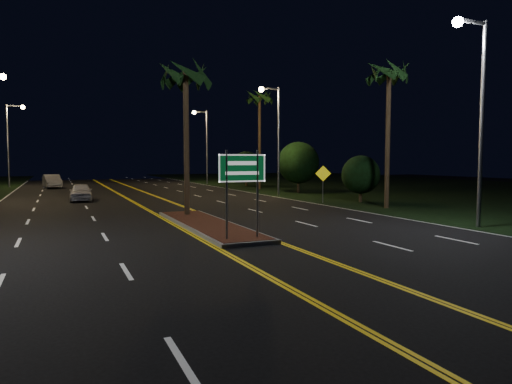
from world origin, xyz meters
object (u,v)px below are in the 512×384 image
median_island (208,225)px  palm_median (186,75)px  shrub_mid (298,163)px  car_far (52,180)px  streetlight_right_mid (275,128)px  palm_right_near (389,74)px  shrub_near (361,175)px  warning_sign (323,179)px  car_near (81,191)px  palm_right_far (260,99)px  streetlight_right_near (476,98)px  streetlight_right_far (204,138)px  shrub_far (246,165)px  streetlight_left_far (11,135)px  highway_sign (242,176)px

median_island → palm_median: size_ratio=1.23×
shrub_mid → car_far: shrub_mid is taller
palm_median → shrub_mid: palm_median is taller
streetlight_right_mid → palm_right_near: size_ratio=0.97×
palm_right_near → shrub_near: 7.50m
car_far → warning_sign: warning_sign is taller
car_near → car_far: bearing=99.7°
palm_right_far → streetlight_right_near: bearing=-94.5°
streetlight_right_near → warning_sign: streetlight_right_near is taller
streetlight_right_far → shrub_near: size_ratio=2.73×
shrub_near → shrub_mid: bearing=87.1°
shrub_mid → shrub_far: shrub_mid is taller
palm_right_far → shrub_near: palm_right_far is taller
palm_right_near → warning_sign: palm_right_near is taller
palm_right_near → warning_sign: size_ratio=3.60×
shrub_near → shrub_mid: shrub_mid is taller
streetlight_left_far → shrub_near: bearing=-51.2°
highway_sign → palm_median: bearing=90.0°
warning_sign → streetlight_right_far: bearing=113.1°
palm_right_near → shrub_far: (1.30, 26.00, -5.88)m
streetlight_right_near → streetlight_right_far: bearing=90.0°
highway_sign → shrub_mid: (14.00, 21.20, 0.32)m
median_island → shrub_near: shrub_near is taller
streetlight_right_near → shrub_near: bearing=76.5°
car_near → streetlight_left_far: bearing=108.9°
streetlight_right_mid → car_near: streetlight_right_mid is taller
streetlight_right_mid → car_far: 25.58m
streetlight_left_far → palm_right_near: 41.19m
palm_right_near → warning_sign: bearing=110.1°
palm_median → streetlight_right_mid: bearing=47.3°
warning_sign → palm_median: bearing=-136.3°
streetlight_left_far → shrub_mid: size_ratio=1.95×
streetlight_right_mid → palm_right_far: (2.19, 8.00, 3.49)m
palm_median → shrub_far: bearing=61.6°
median_island → palm_median: (0.00, 3.50, 7.19)m
palm_right_far → shrub_near: 17.56m
highway_sign → streetlight_right_near: bearing=-4.3°
shrub_near → car_near: (-18.09, 9.06, -1.19)m
warning_sign → shrub_far: bearing=104.7°
palm_right_near → streetlight_right_near: bearing=-103.3°
median_island → shrub_near: size_ratio=3.11×
highway_sign → car_far: 38.06m
highway_sign → streetlight_left_far: (-10.61, 41.20, 3.25)m
palm_median → car_far: size_ratio=1.66×
streetlight_right_near → shrub_mid: bearing=81.2°
car_far → warning_sign: size_ratio=1.94×
median_island → car_near: car_near is taller
palm_right_near → shrub_near: bearing=76.0°
streetlight_left_far → car_far: size_ratio=1.80×
car_far → shrub_mid: bearing=-45.4°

